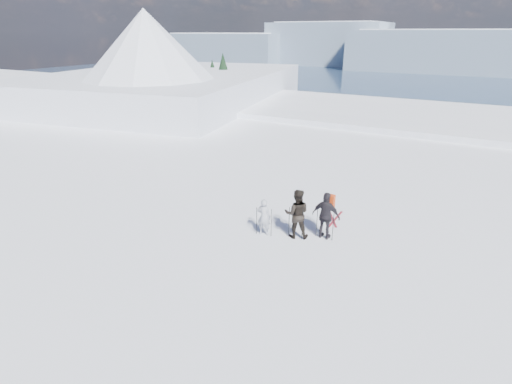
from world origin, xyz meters
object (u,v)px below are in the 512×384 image
at_px(skier_grey, 264,217).
at_px(skier_pack, 326,216).
at_px(skis_loose, 334,219).
at_px(skier_dark, 297,214).

bearing_deg(skier_grey, skier_pack, -167.01).
distance_m(skier_grey, skis_loose, 3.40).
xyz_separation_m(skier_pack, skis_loose, (-0.22, 1.79, -0.93)).
distance_m(skier_grey, skier_dark, 1.29).
bearing_deg(skier_pack, skis_loose, -81.04).
xyz_separation_m(skier_grey, skier_pack, (2.22, 0.85, 0.19)).
xyz_separation_m(skier_dark, skier_pack, (1.02, 0.44, -0.04)).
bearing_deg(skis_loose, skier_pack, -83.06).
bearing_deg(skier_grey, skis_loose, -135.13).
distance_m(skier_pack, skis_loose, 2.03).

